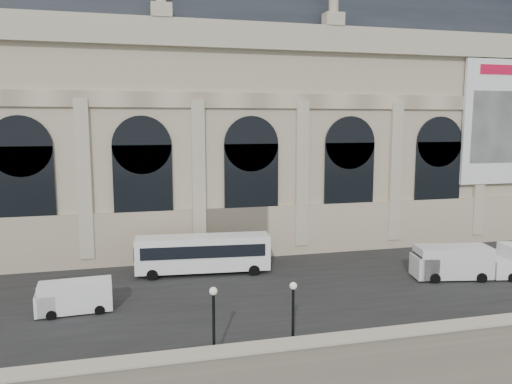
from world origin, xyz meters
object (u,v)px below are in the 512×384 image
bus_left (203,253)px  lamp_right (293,317)px  lamp_left (214,326)px  van_b (71,297)px  van_c (448,262)px

bus_left → lamp_right: 16.13m
lamp_left → van_b: bearing=131.4°
lamp_left → van_c: bearing=24.8°
lamp_right → bus_left: bearing=100.3°
van_c → lamp_right: bearing=-150.2°
bus_left → lamp_right: lamp_right is taller
van_c → bus_left: bearing=162.3°
lamp_left → lamp_right: bearing=3.2°
lamp_right → lamp_left: bearing=-176.8°
lamp_right → van_b: bearing=144.5°
van_b → van_c: (29.66, 0.38, 0.30)m
van_b → lamp_left: 12.65m
van_b → lamp_right: lamp_right is taller
van_c → lamp_right: lamp_right is taller
bus_left → van_b: 12.06m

